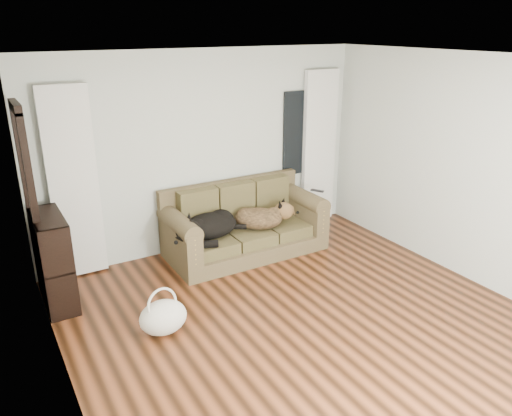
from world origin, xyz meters
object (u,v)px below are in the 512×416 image
sofa (245,221)px  dog_black_lab (208,228)px  dog_shepherd (261,217)px  tote_bag (163,318)px  bookshelf (54,261)px

sofa → dog_black_lab: sofa is taller
dog_black_lab → dog_shepherd: 0.76m
dog_shepherd → tote_bag: (-1.80, -1.13, -0.33)m
sofa → bookshelf: bookshelf is taller
sofa → dog_black_lab: size_ratio=2.79×
tote_bag → dog_black_lab: bearing=48.3°
sofa → dog_shepherd: bearing=-21.3°
dog_black_lab → dog_shepherd: (0.76, -0.04, 0.01)m
dog_shepherd → tote_bag: dog_shepherd is taller
dog_shepherd → bookshelf: bearing=35.3°
tote_bag → bookshelf: bearing=124.9°
dog_shepherd → tote_bag: size_ratio=1.38×
bookshelf → sofa: bearing=1.7°
sofa → dog_shepherd: sofa is taller
tote_bag → sofa: bearing=37.0°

